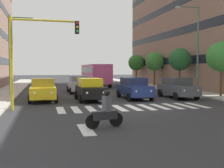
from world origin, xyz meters
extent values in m
plane|color=#2D2D30|center=(0.00, 0.00, 0.00)|extent=(180.00, 180.00, 0.00)
cube|color=#846656|center=(-15.42, -18.42, 10.30)|extent=(10.22, 26.16, 20.60)
cube|color=black|center=(-15.42, -18.42, 3.43)|extent=(10.26, 26.20, 0.90)
cube|color=black|center=(-15.42, -18.42, 6.87)|extent=(10.26, 26.20, 0.90)
cube|color=black|center=(-15.42, -18.42, 10.30)|extent=(10.26, 26.20, 0.90)
cube|color=silver|center=(-4.50, 0.00, 0.00)|extent=(0.45, 2.80, 0.01)
cube|color=silver|center=(-3.60, 0.00, 0.00)|extent=(0.45, 2.80, 0.01)
cube|color=silver|center=(-2.70, 0.00, 0.00)|extent=(0.45, 2.80, 0.01)
cube|color=silver|center=(-1.80, 0.00, 0.00)|extent=(0.45, 2.80, 0.01)
cube|color=silver|center=(-0.90, 0.00, 0.00)|extent=(0.45, 2.80, 0.01)
cube|color=silver|center=(0.00, 0.00, 0.00)|extent=(0.45, 2.80, 0.01)
cube|color=silver|center=(0.90, 0.00, 0.00)|extent=(0.45, 2.80, 0.01)
cube|color=silver|center=(1.80, 0.00, 0.00)|extent=(0.45, 2.80, 0.01)
cube|color=silver|center=(2.70, 0.00, 0.00)|extent=(0.45, 2.80, 0.01)
cube|color=silver|center=(3.60, 0.00, 0.00)|extent=(0.45, 2.80, 0.01)
cube|color=silver|center=(4.50, 0.00, 0.00)|extent=(0.45, 2.80, 0.01)
cube|color=silver|center=(3.83, 5.50, 0.00)|extent=(0.50, 2.20, 0.01)
cube|color=#474C51|center=(-5.31, -4.34, 0.72)|extent=(1.80, 4.40, 0.80)
cube|color=#343639|center=(-5.31, -4.54, 1.42)|extent=(1.58, 2.46, 0.60)
cylinder|color=black|center=(-6.21, -2.89, 0.32)|extent=(0.22, 0.64, 0.64)
cylinder|color=black|center=(-4.41, -2.89, 0.32)|extent=(0.22, 0.64, 0.64)
cylinder|color=black|center=(-6.21, -5.80, 0.32)|extent=(0.22, 0.64, 0.64)
cylinder|color=black|center=(-4.41, -5.80, 0.32)|extent=(0.22, 0.64, 0.64)
sphere|color=white|center=(-5.89, -2.19, 0.80)|extent=(0.18, 0.18, 0.18)
sphere|color=white|center=(-4.74, -2.19, 0.80)|extent=(0.18, 0.18, 0.18)
cube|color=navy|center=(-1.64, -4.67, 0.72)|extent=(1.80, 4.40, 0.80)
cube|color=#1D2547|center=(-1.64, -4.87, 1.42)|extent=(1.58, 2.46, 0.60)
cylinder|color=black|center=(-2.54, -3.22, 0.32)|extent=(0.22, 0.64, 0.64)
cylinder|color=black|center=(-0.74, -3.22, 0.32)|extent=(0.22, 0.64, 0.64)
cylinder|color=black|center=(-2.54, -6.12, 0.32)|extent=(0.22, 0.64, 0.64)
cylinder|color=black|center=(-0.74, -6.12, 0.32)|extent=(0.22, 0.64, 0.64)
sphere|color=white|center=(-2.21, -2.52, 0.80)|extent=(0.18, 0.18, 0.18)
sphere|color=white|center=(-1.06, -2.52, 0.80)|extent=(0.18, 0.18, 0.18)
cube|color=black|center=(2.02, -4.30, 0.72)|extent=(1.80, 4.40, 0.80)
cube|color=yellow|center=(2.02, -4.50, 1.42)|extent=(1.58, 2.46, 0.60)
cylinder|color=black|center=(1.12, -2.85, 0.32)|extent=(0.22, 0.64, 0.64)
cylinder|color=black|center=(2.92, -2.85, 0.32)|extent=(0.22, 0.64, 0.64)
cylinder|color=black|center=(1.12, -5.76, 0.32)|extent=(0.22, 0.64, 0.64)
cylinder|color=black|center=(2.92, -5.76, 0.32)|extent=(0.22, 0.64, 0.64)
sphere|color=white|center=(1.44, -2.15, 0.80)|extent=(0.18, 0.18, 0.18)
sphere|color=white|center=(2.60, -2.15, 0.80)|extent=(0.18, 0.18, 0.18)
cube|color=gold|center=(5.51, -4.85, 0.72)|extent=(1.80, 4.40, 0.80)
cube|color=olive|center=(5.51, -5.05, 1.42)|extent=(1.58, 2.46, 0.60)
cylinder|color=black|center=(4.61, -3.40, 0.32)|extent=(0.22, 0.64, 0.64)
cylinder|color=black|center=(6.41, -3.40, 0.32)|extent=(0.22, 0.64, 0.64)
cylinder|color=black|center=(4.61, -6.31, 0.32)|extent=(0.22, 0.64, 0.64)
cylinder|color=black|center=(6.41, -6.31, 0.32)|extent=(0.22, 0.64, 0.64)
sphere|color=white|center=(4.93, -2.70, 0.80)|extent=(0.18, 0.18, 0.18)
sphere|color=white|center=(6.09, -2.70, 0.80)|extent=(0.18, 0.18, 0.18)
cube|color=#B2B7BC|center=(2.07, -11.29, 0.72)|extent=(1.80, 4.40, 0.80)
cube|color=slate|center=(2.07, -11.49, 1.42)|extent=(1.58, 2.46, 0.60)
cylinder|color=black|center=(1.17, -9.84, 0.32)|extent=(0.22, 0.64, 0.64)
cylinder|color=black|center=(2.97, -9.84, 0.32)|extent=(0.22, 0.64, 0.64)
cylinder|color=black|center=(1.17, -12.74, 0.32)|extent=(0.22, 0.64, 0.64)
cylinder|color=black|center=(2.97, -12.74, 0.32)|extent=(0.22, 0.64, 0.64)
sphere|color=white|center=(1.49, -9.14, 0.80)|extent=(0.18, 0.18, 0.18)
sphere|color=white|center=(2.64, -9.14, 0.80)|extent=(0.18, 0.18, 0.18)
cube|color=#DB5193|center=(-1.64, -21.85, 1.75)|extent=(2.50, 10.50, 2.50)
cube|color=black|center=(-1.64, -21.85, 2.30)|extent=(2.52, 9.87, 0.80)
cylinder|color=black|center=(-2.89, -18.17, 0.50)|extent=(0.28, 1.00, 1.00)
cylinder|color=black|center=(-0.39, -18.17, 0.50)|extent=(0.28, 1.00, 1.00)
cylinder|color=black|center=(-2.89, -25.00, 0.50)|extent=(0.28, 1.00, 1.00)
cylinder|color=black|center=(-0.39, -25.00, 0.50)|extent=(0.28, 1.00, 1.00)
cylinder|color=black|center=(3.56, 5.47, 0.30)|extent=(0.61, 0.24, 0.60)
cylinder|color=black|center=(2.49, 5.21, 0.30)|extent=(0.61, 0.24, 0.60)
cube|color=#232328|center=(3.03, 5.34, 0.52)|extent=(1.13, 0.50, 0.36)
cube|color=#4C4C51|center=(2.93, 5.32, 1.00)|extent=(0.36, 0.42, 0.64)
sphere|color=black|center=(2.93, 5.32, 1.44)|extent=(0.26, 0.26, 0.26)
cylinder|color=#AD991E|center=(7.26, -0.56, 2.75)|extent=(0.18, 0.18, 5.50)
cylinder|color=#AD991E|center=(5.35, -0.56, 5.30)|extent=(3.83, 0.12, 0.12)
cube|color=black|center=(3.44, -0.56, 4.95)|extent=(0.24, 0.28, 0.76)
sphere|color=red|center=(3.44, -0.41, 5.19)|extent=(0.14, 0.14, 0.14)
sphere|color=orange|center=(3.44, -0.41, 4.95)|extent=(0.14, 0.14, 0.14)
sphere|color=green|center=(3.44, -0.41, 4.71)|extent=(0.14, 0.14, 0.14)
cylinder|color=#4C6B56|center=(-8.26, -6.22, 4.14)|extent=(0.16, 0.16, 7.98)
cylinder|color=#4C6B56|center=(-7.24, -6.22, 7.98)|extent=(2.05, 0.10, 0.10)
ellipsoid|color=#B7BCC1|center=(-6.22, -6.22, 7.88)|extent=(0.56, 0.28, 0.20)
cylinder|color=#4C6B56|center=(8.26, -8.85, 3.58)|extent=(0.16, 0.16, 6.86)
cylinder|color=#4C6B56|center=(7.24, -8.85, 6.86)|extent=(2.04, 0.10, 0.10)
ellipsoid|color=#B7BCC1|center=(6.22, -8.85, 6.76)|extent=(0.56, 0.28, 0.20)
cylinder|color=#513823|center=(-8.96, -3.72, 1.42)|extent=(0.20, 0.20, 2.53)
sphere|color=#387F33|center=(-8.96, -3.72, 3.44)|extent=(2.50, 2.50, 2.50)
cylinder|color=#513823|center=(-8.87, -10.78, 1.43)|extent=(0.20, 0.20, 2.56)
sphere|color=#235B2D|center=(-8.87, -10.78, 3.44)|extent=(2.43, 2.43, 2.43)
cylinder|color=#513823|center=(-9.17, -18.46, 1.41)|extent=(0.20, 0.20, 2.52)
sphere|color=#387F33|center=(-9.17, -18.46, 3.43)|extent=(2.53, 2.53, 2.53)
cylinder|color=#513823|center=(-9.14, -25.97, 1.39)|extent=(0.20, 0.20, 2.49)
sphere|color=#2D6B28|center=(-9.14, -25.97, 3.41)|extent=(2.57, 2.57, 2.57)
camera|label=1|loc=(5.46, 16.37, 2.45)|focal=44.12mm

